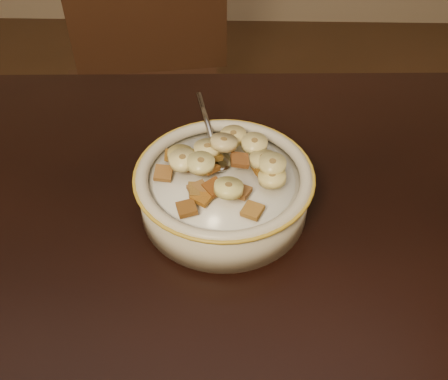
{
  "coord_description": "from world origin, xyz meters",
  "views": [
    {
      "loc": [
        0.24,
        -0.27,
        1.19
      ],
      "look_at": [
        0.23,
        0.15,
        0.78
      ],
      "focal_mm": 40.0,
      "sensor_mm": 36.0,
      "label": 1
    }
  ],
  "objects": [
    {
      "name": "banana_slice_6",
      "position": [
        0.28,
        0.16,
        0.82
      ],
      "size": [
        0.04,
        0.04,
        0.01
      ],
      "primitive_type": "cylinder",
      "rotation": [
        -0.11,
        0.08,
        0.93
      ],
      "color": "#D3BE84",
      "rests_on": "milk"
    },
    {
      "name": "banana_slice_0",
      "position": [
        0.21,
        0.14,
        0.83
      ],
      "size": [
        0.04,
        0.04,
        0.01
      ],
      "primitive_type": "cylinder",
      "rotation": [
        0.06,
        -0.03,
        1.28
      ],
      "color": "#DED379",
      "rests_on": "milk"
    },
    {
      "name": "cereal_square_18",
      "position": [
        0.25,
        0.12,
        0.81
      ],
      "size": [
        0.03,
        0.03,
        0.01
      ],
      "primitive_type": "cube",
      "rotation": [
        0.11,
        0.02,
        2.69
      ],
      "color": "brown",
      "rests_on": "milk"
    },
    {
      "name": "cereal_square_12",
      "position": [
        0.2,
        0.17,
        0.81
      ],
      "size": [
        0.03,
        0.03,
        0.01
      ],
      "primitive_type": "cube",
      "rotation": [
        -0.25,
        -0.07,
        2.21
      ],
      "color": "#975D34",
      "rests_on": "milk"
    },
    {
      "name": "cereal_square_5",
      "position": [
        0.16,
        0.15,
        0.81
      ],
      "size": [
        0.02,
        0.02,
        0.01
      ],
      "primitive_type": "cube",
      "rotation": [
        -0.22,
        -0.07,
        3.09
      ],
      "color": "brown",
      "rests_on": "milk"
    },
    {
      "name": "chair",
      "position": [
        0.01,
        0.8,
        0.47
      ],
      "size": [
        0.48,
        0.48,
        0.94
      ],
      "primitive_type": "cube",
      "rotation": [
        0.0,
        0.0,
        0.16
      ],
      "color": "#341D10",
      "rests_on": "floor"
    },
    {
      "name": "cereal_square_15",
      "position": [
        0.22,
        0.16,
        0.82
      ],
      "size": [
        0.03,
        0.03,
        0.01
      ],
      "primitive_type": "cube",
      "rotation": [
        -0.22,
        0.18,
        0.47
      ],
      "color": "brown",
      "rests_on": "milk"
    },
    {
      "name": "cereal_square_7",
      "position": [
        0.2,
        0.12,
        0.81
      ],
      "size": [
        0.03,
        0.03,
        0.01
      ],
      "primitive_type": "cube",
      "rotation": [
        0.21,
        -0.08,
        0.48
      ],
      "color": "brown",
      "rests_on": "milk"
    },
    {
      "name": "banana_slice_10",
      "position": [
        0.18,
        0.16,
        0.82
      ],
      "size": [
        0.04,
        0.04,
        0.01
      ],
      "primitive_type": "cylinder",
      "rotation": [
        0.07,
        -0.08,
        2.46
      ],
      "color": "#C7BC64",
      "rests_on": "milk"
    },
    {
      "name": "spoon",
      "position": [
        0.22,
        0.18,
        0.8
      ],
      "size": [
        0.05,
        0.06,
        0.01
      ],
      "primitive_type": "ellipsoid",
      "rotation": [
        0.0,
        0.0,
        3.4
      ],
      "color": "gray",
      "rests_on": "cereal_bowl"
    },
    {
      "name": "banana_slice_7",
      "position": [
        0.24,
        0.2,
        0.82
      ],
      "size": [
        0.03,
        0.03,
        0.01
      ],
      "primitive_type": "cylinder",
      "rotation": [
        -0.04,
        -0.04,
        1.67
      ],
      "color": "#EEDE91",
      "rests_on": "milk"
    },
    {
      "name": "banana_slice_3",
      "position": [
        0.28,
        0.13,
        0.82
      ],
      "size": [
        0.04,
        0.04,
        0.02
      ],
      "primitive_type": "cylinder",
      "rotation": [
        -0.13,
        0.07,
        1.06
      ],
      "color": "#EDE284",
      "rests_on": "milk"
    },
    {
      "name": "cereal_bowl",
      "position": [
        0.23,
        0.15,
        0.77
      ],
      "size": [
        0.2,
        0.2,
        0.05
      ],
      "primitive_type": "cylinder",
      "color": "beige",
      "rests_on": "table"
    },
    {
      "name": "cereal_square_4",
      "position": [
        0.27,
        0.15,
        0.81
      ],
      "size": [
        0.03,
        0.03,
        0.01
      ],
      "primitive_type": "cube",
      "rotation": [
        0.21,
        0.16,
        1.87
      ],
      "color": "#9B581A",
      "rests_on": "milk"
    },
    {
      "name": "cereal_square_13",
      "position": [
        0.18,
        0.17,
        0.81
      ],
      "size": [
        0.02,
        0.02,
        0.01
      ],
      "primitive_type": "cube",
      "rotation": [
        -0.16,
        -0.08,
        3.11
      ],
      "color": "brown",
      "rests_on": "milk"
    },
    {
      "name": "cereal_square_1",
      "position": [
        0.25,
        0.16,
        0.82
      ],
      "size": [
        0.02,
        0.02,
        0.01
      ],
      "primitive_type": "cube",
      "rotation": [
        0.2,
        -0.07,
        1.64
      ],
      "color": "brown",
      "rests_on": "milk"
    },
    {
      "name": "cereal_square_8",
      "position": [
        0.28,
        0.14,
        0.81
      ],
      "size": [
        0.03,
        0.03,
        0.01
      ],
      "primitive_type": "cube",
      "rotation": [
        0.21,
        0.17,
        0.41
      ],
      "color": "brown",
      "rests_on": "milk"
    },
    {
      "name": "cereal_square_2",
      "position": [
        0.26,
        0.09,
        0.81
      ],
      "size": [
        0.03,
        0.03,
        0.01
      ],
      "primitive_type": "cube",
      "rotation": [
        -0.07,
        -0.09,
        1.1
      ],
      "color": "olive",
      "rests_on": "milk"
    },
    {
      "name": "cereal_square_11",
      "position": [
        0.23,
        0.21,
        0.8
      ],
      "size": [
        0.02,
        0.02,
        0.01
      ],
      "primitive_type": "cube",
      "rotation": [
        -0.22,
        -0.1,
        1.68
      ],
      "color": "olive",
      "rests_on": "milk"
    },
    {
      "name": "cereal_square_16",
      "position": [
        0.2,
        0.12,
        0.81
      ],
      "size": [
        0.02,
        0.02,
        0.01
      ],
      "primitive_type": "cube",
      "rotation": [
        0.08,
        0.18,
        0.17
      ],
      "color": "olive",
      "rests_on": "milk"
    },
    {
      "name": "milk",
      "position": [
        0.23,
        0.15,
        0.8
      ],
      "size": [
        0.16,
        0.16,
        0.0
      ],
      "primitive_type": "cylinder",
      "color": "white",
      "rests_on": "cereal_bowl"
    },
    {
      "name": "banana_slice_4",
      "position": [
        0.27,
        0.19,
        0.82
      ],
      "size": [
        0.04,
        0.04,
        0.01
      ],
      "primitive_type": "cylinder",
      "rotation": [
        0.09,
        -0.03,
        0.49
      ],
      "color": "#F3DC95",
      "rests_on": "milk"
    },
    {
      "name": "cereal_square_9",
      "position": [
        0.22,
        0.12,
        0.81
      ],
      "size": [
        0.03,
        0.03,
        0.01
      ],
      "primitive_type": "cube",
      "rotation": [
        0.16,
        -0.05,
        0.69
      ],
      "color": "#633312",
      "rests_on": "milk"
    },
    {
      "name": "cereal_square_22",
      "position": [
        0.21,
        0.16,
        0.82
      ],
      "size": [
        0.02,
        0.02,
        0.01
      ],
      "primitive_type": "cube",
      "rotation": [
        -0.14,
        -0.02,
        2.93
      ],
      "color": "brown",
      "rests_on": "milk"
    },
    {
      "name": "cereal_square_19",
      "position": [
        0.19,
        0.16,
        0.81
      ],
      "size": [
        0.03,
        0.03,
        0.01
      ],
      "primitive_type": "cube",
      "rotation": [
        -0.21,
        -0.04,
        0.92
      ],
      "color": "brown",
      "rests_on": "milk"
    },
    {
      "name": "cereal_square_20",
      "position": [
        0.18,
        0.18,
        0.81
      ],
      "size": [
        0.03,
        0.03,
        0.01
      ],
      "primitive_type": "cube",
      "rotation": [
        0.18,
        0.14,
        0.95
      ],
      "color": "brown",
      "rests_on": "milk"
    },
    {
      "name": "cereal_square_0",
      "position": [
        0.21,
        0.14,
        0.82
      ],
      "size": [
        0.03,
        0.03,
        0.01
      ],
      "primitive_type": "cube",
      "rotation": [
        0.24,
        0.17,
        2.45
      ],
      "color": "brown",
      "rests_on": "milk"
    },
    {
      "name": "banana_slice_1",
      "position": [
        0.18,
        0.15,
        0.82
      ],
      "size": [
        0.04,
        0.04,
        0.01
      ],
      "primitive_type": "cylinder",
      "rotation": [
        0.02,
        -0.04,
        0.69
      ],
      "color": "#F6E5A1",
      "rests_on": "milk"
    },
    {
      "name": "cereal_square_6",
      "position": [
        0.18,
        0.18,
        0.8
      ],
      "size": [
        0.02,
        0.02,
        0.01
      ],
      "primitive_type": "cube",
      "rotation": [
        -0.03,
        0.02,
        3.02
      ],
      "color": "#995C2B",
      "rests_on": "milk"
    },
    {
      "name": "banana_slice_2",
      "position": [
        0.23,
        0.17,
        0.83
      ],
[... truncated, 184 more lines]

